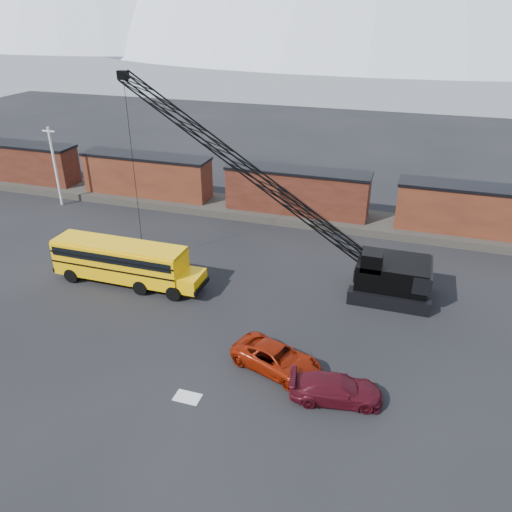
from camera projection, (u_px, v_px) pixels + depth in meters
The scene contains 12 objects.
ground at pixel (208, 351), 29.92m from camera, with size 160.00×160.00×0.00m, color black.
gravel_berm at pixel (296, 214), 48.44m from camera, with size 120.00×5.00×0.70m, color #413D35.
boxcar_west_far at pixel (21, 162), 56.15m from camera, with size 13.70×3.10×4.17m.
boxcar_west_near at pixel (147, 175), 51.75m from camera, with size 13.70×3.10×4.17m.
boxcar_mid at pixel (297, 191), 47.35m from camera, with size 13.70×3.10×4.17m.
boxcar_east_near at pixel (478, 210), 42.95m from camera, with size 13.70×3.10×4.17m.
utility_pole at pixel (55, 166), 49.93m from camera, with size 1.40×0.24×8.00m.
snow_patch at pixel (187, 397), 26.38m from camera, with size 1.40×0.90×0.02m, color silver.
school_bus at pixel (124, 261), 36.45m from camera, with size 11.65×2.65×3.19m.
red_pickup at pixel (277, 359), 28.13m from camera, with size 2.44×5.28×1.47m, color maroon.
maroon_suv at pixel (336, 389), 25.95m from camera, with size 1.97×4.86×1.41m, color #490D17.
crawler_crane at pixel (260, 179), 34.67m from camera, with size 22.62×4.20×14.79m.
Camera 1 is at (10.17, -22.06, 18.60)m, focal length 35.00 mm.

